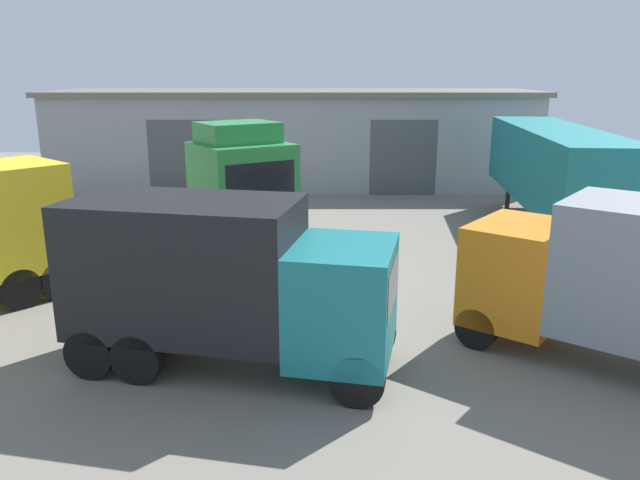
# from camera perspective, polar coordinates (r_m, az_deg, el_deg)

# --- Properties ---
(ground_plane) EXTENTS (60.00, 60.00, 0.00)m
(ground_plane) POSITION_cam_1_polar(r_m,az_deg,el_deg) (16.90, -4.43, -5.15)
(ground_plane) COLOR slate
(warehouse_building) EXTENTS (24.59, 6.62, 4.86)m
(warehouse_building) POSITION_cam_1_polar(r_m,az_deg,el_deg) (33.05, -2.26, 9.33)
(warehouse_building) COLOR #93999E
(warehouse_building) RESTS_ON ground_plane
(tractor_unit_green) EXTENTS (5.35, 6.46, 4.45)m
(tractor_unit_green) POSITION_cam_1_polar(r_m,az_deg,el_deg) (18.78, -7.48, 3.54)
(tractor_unit_green) COLOR #28843D
(tractor_unit_green) RESTS_ON ground_plane
(container_trailer_blue) EXTENTS (3.50, 11.52, 3.92)m
(container_trailer_blue) POSITION_cam_1_polar(r_m,az_deg,el_deg) (23.63, 20.73, 6.10)
(container_trailer_blue) COLOR #197075
(container_trailer_blue) RESTS_ON ground_plane
(box_truck_teal) EXTENTS (6.76, 3.65, 3.45)m
(box_truck_teal) POSITION_cam_1_polar(r_m,az_deg,el_deg) (12.56, -8.63, -3.39)
(box_truck_teal) COLOR #197075
(box_truck_teal) RESTS_ON ground_plane
(gravel_pile) EXTENTS (4.27, 4.27, 1.76)m
(gravel_pile) POSITION_cam_1_polar(r_m,az_deg,el_deg) (26.73, -25.46, 3.01)
(gravel_pile) COLOR #665B4C
(gravel_pile) RESTS_ON ground_plane
(oil_drum) EXTENTS (0.58, 0.58, 0.88)m
(oil_drum) POSITION_cam_1_polar(r_m,az_deg,el_deg) (17.04, 2.21, -3.38)
(oil_drum) COLOR #B22D23
(oil_drum) RESTS_ON ground_plane
(traffic_cone) EXTENTS (0.40, 0.40, 0.55)m
(traffic_cone) POSITION_cam_1_polar(r_m,az_deg,el_deg) (16.69, -16.98, -5.16)
(traffic_cone) COLOR black
(traffic_cone) RESTS_ON ground_plane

